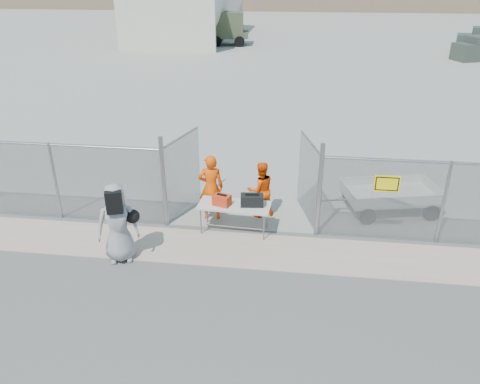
# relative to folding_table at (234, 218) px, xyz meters

# --- Properties ---
(ground) EXTENTS (160.00, 160.00, 0.00)m
(ground) POSITION_rel_folding_table_xyz_m (0.13, -1.89, -0.39)
(ground) COLOR #4A4949
(tarmac_inside) EXTENTS (160.00, 80.00, 0.01)m
(tarmac_inside) POSITION_rel_folding_table_xyz_m (0.13, 40.11, -0.39)
(tarmac_inside) COLOR gray
(tarmac_inside) RESTS_ON ground
(dirt_strip) EXTENTS (44.00, 1.60, 0.01)m
(dirt_strip) POSITION_rel_folding_table_xyz_m (0.13, -0.89, -0.39)
(dirt_strip) COLOR tan
(dirt_strip) RESTS_ON ground
(chain_link_fence) EXTENTS (40.00, 0.20, 2.20)m
(chain_link_fence) POSITION_rel_folding_table_xyz_m (0.13, 0.11, 0.71)
(chain_link_fence) COLOR gray
(chain_link_fence) RESTS_ON ground
(folding_table) EXTENTS (1.89, 0.88, 0.79)m
(folding_table) POSITION_rel_folding_table_xyz_m (0.00, 0.00, 0.00)
(folding_table) COLOR beige
(folding_table) RESTS_ON ground
(orange_bag) EXTENTS (0.50, 0.41, 0.27)m
(orange_bag) POSITION_rel_folding_table_xyz_m (-0.31, -0.06, 0.53)
(orange_bag) COLOR red
(orange_bag) RESTS_ON folding_table
(black_duffel) EXTENTS (0.62, 0.40, 0.28)m
(black_duffel) POSITION_rel_folding_table_xyz_m (0.45, 0.03, 0.53)
(black_duffel) COLOR black
(black_duffel) RESTS_ON folding_table
(security_worker_left) EXTENTS (0.74, 0.55, 1.86)m
(security_worker_left) POSITION_rel_folding_table_xyz_m (-0.73, 0.65, 0.54)
(security_worker_left) COLOR #F64B05
(security_worker_left) RESTS_ON ground
(security_worker_right) EXTENTS (0.96, 0.87, 1.59)m
(security_worker_right) POSITION_rel_folding_table_xyz_m (0.59, 0.98, 0.40)
(security_worker_right) COLOR #F64B05
(security_worker_right) RESTS_ON ground
(visitor) EXTENTS (1.10, 0.89, 1.94)m
(visitor) POSITION_rel_folding_table_xyz_m (-2.48, -1.63, 0.58)
(visitor) COLOR gray
(visitor) RESTS_ON ground
(utility_trailer) EXTENTS (3.64, 2.47, 0.81)m
(utility_trailer) POSITION_rel_folding_table_xyz_m (4.21, 1.78, 0.01)
(utility_trailer) COLOR beige
(utility_trailer) RESTS_ON ground
(military_truck) EXTENTS (6.28, 2.91, 2.90)m
(military_truck) POSITION_rel_folding_table_xyz_m (-6.53, 33.64, 1.05)
(military_truck) COLOR #434E31
(military_truck) RESTS_ON ground
(parked_vehicle_near) EXTENTS (4.23, 3.05, 1.75)m
(parked_vehicle_near) POSITION_rel_folding_table_xyz_m (14.89, 28.22, 0.48)
(parked_vehicle_near) COLOR #394239
(parked_vehicle_near) RESTS_ON ground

